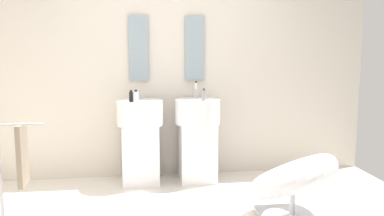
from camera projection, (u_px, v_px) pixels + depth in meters
The scene contains 11 objects.
rear_partition at pixel (166, 65), 4.83m from camera, with size 4.80×0.10×2.60m, color beige.
pedestal_sink_left at pixel (140, 138), 4.59m from camera, with size 0.51×0.51×1.03m.
pedestal_sink_right at pixel (198, 136), 4.67m from camera, with size 0.51×0.51×1.03m.
vanity_mirror_left at pixel (139, 48), 4.69m from camera, with size 0.22×0.03×0.73m, color #8C9EA8.
vanity_mirror_right at pixel (195, 48), 4.77m from camera, with size 0.22×0.03×0.73m, color #8C9EA8.
lounge_chair at pixel (293, 182), 3.57m from camera, with size 1.10×1.10×0.65m.
towel_rack at pixel (19, 158), 3.30m from camera, with size 0.37×0.22×0.95m.
soap_bottle_clear at pixel (136, 97), 4.38m from camera, with size 0.05×0.05×0.13m.
soap_bottle_grey at pixel (204, 95), 4.46m from camera, with size 0.04×0.04×0.14m.
soap_bottle_black at pixel (131, 96), 4.41m from camera, with size 0.04×0.04×0.13m.
soap_bottle_white at pixel (196, 90), 4.79m from camera, with size 0.04×0.04×0.19m.
Camera 1 is at (-0.36, -3.19, 1.49)m, focal length 38.70 mm.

